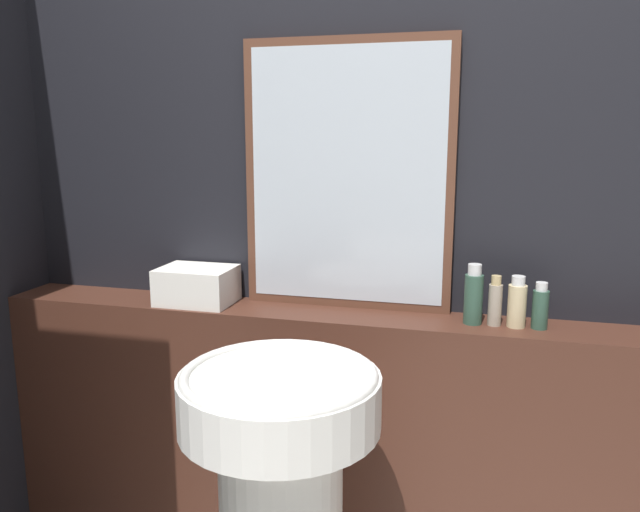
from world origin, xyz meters
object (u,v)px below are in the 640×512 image
object	(u,v)px
towel_stack	(197,285)
body_wash_bottle	(540,307)
conditioner_bottle	(495,302)
shampoo_bottle	(474,296)
lotion_bottle	(517,304)
mirror	(347,176)

from	to	relation	value
towel_stack	body_wash_bottle	world-z (taller)	body_wash_bottle
conditioner_bottle	body_wash_bottle	world-z (taller)	conditioner_bottle
towel_stack	shampoo_bottle	world-z (taller)	shampoo_bottle
lotion_bottle	body_wash_bottle	bearing A→B (deg)	0.00
mirror	shampoo_bottle	size ratio (longest dim) A/B	4.69
towel_stack	conditioner_bottle	bearing A→B (deg)	0.00
mirror	towel_stack	xyz separation A→B (m)	(-0.46, -0.08, -0.34)
shampoo_bottle	body_wash_bottle	distance (m)	0.18
mirror	towel_stack	world-z (taller)	mirror
mirror	towel_stack	distance (m)	0.58
towel_stack	shampoo_bottle	distance (m)	0.84
lotion_bottle	body_wash_bottle	world-z (taller)	lotion_bottle
mirror	body_wash_bottle	xyz separation A→B (m)	(0.55, -0.08, -0.34)
mirror	towel_stack	bearing A→B (deg)	-170.00
towel_stack	lotion_bottle	xyz separation A→B (m)	(0.95, 0.00, 0.01)
towel_stack	lotion_bottle	world-z (taller)	lotion_bottle
mirror	towel_stack	size ratio (longest dim) A/B	3.50
shampoo_bottle	lotion_bottle	world-z (taller)	shampoo_bottle
mirror	lotion_bottle	xyz separation A→B (m)	(0.49, -0.08, -0.33)
mirror	conditioner_bottle	world-z (taller)	mirror
lotion_bottle	towel_stack	bearing A→B (deg)	180.00
shampoo_bottle	conditioner_bottle	size ratio (longest dim) A/B	1.21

